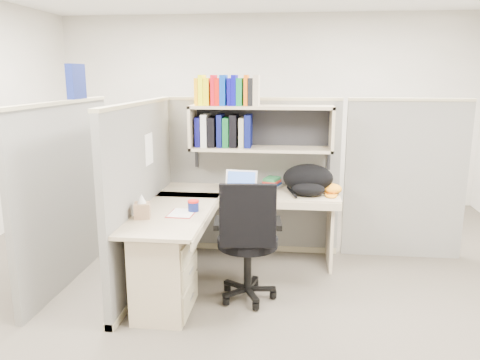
# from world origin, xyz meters

# --- Properties ---
(ground) EXTENTS (6.00, 6.00, 0.00)m
(ground) POSITION_xyz_m (0.00, 0.00, 0.00)
(ground) COLOR #3A362D
(ground) RESTS_ON ground
(room_shell) EXTENTS (6.00, 6.00, 6.00)m
(room_shell) POSITION_xyz_m (0.00, 0.00, 1.62)
(room_shell) COLOR #B1ADA0
(room_shell) RESTS_ON ground
(cubicle) EXTENTS (3.79, 1.84, 1.95)m
(cubicle) POSITION_xyz_m (-0.37, 0.45, 0.91)
(cubicle) COLOR slate
(cubicle) RESTS_ON ground
(desk) EXTENTS (1.74, 1.75, 0.73)m
(desk) POSITION_xyz_m (-0.41, -0.29, 0.44)
(desk) COLOR tan
(desk) RESTS_ON ground
(laptop) EXTENTS (0.35, 0.35, 0.23)m
(laptop) POSITION_xyz_m (-0.09, 0.44, 0.84)
(laptop) COLOR silver
(laptop) RESTS_ON desk
(backpack) EXTENTS (0.51, 0.41, 0.28)m
(backpack) POSITION_xyz_m (0.57, 0.52, 0.87)
(backpack) COLOR black
(backpack) RESTS_ON desk
(orange_cap) EXTENTS (0.22, 0.24, 0.10)m
(orange_cap) POSITION_xyz_m (0.80, 0.56, 0.78)
(orange_cap) COLOR orange
(orange_cap) RESTS_ON desk
(snack_canister) EXTENTS (0.10, 0.10, 0.09)m
(snack_canister) POSITION_xyz_m (-0.40, -0.17, 0.78)
(snack_canister) COLOR navy
(snack_canister) RESTS_ON desk
(tissue_box) EXTENTS (0.15, 0.15, 0.19)m
(tissue_box) POSITION_xyz_m (-0.77, -0.40, 0.83)
(tissue_box) COLOR #9B7857
(tissue_box) RESTS_ON desk
(mouse) EXTENTS (0.11, 0.09, 0.04)m
(mouse) POSITION_xyz_m (0.19, 0.34, 0.75)
(mouse) COLOR #7F96B4
(mouse) RESTS_ON desk
(paper_cup) EXTENTS (0.08, 0.08, 0.10)m
(paper_cup) POSITION_xyz_m (0.02, 0.75, 0.78)
(paper_cup) COLOR white
(paper_cup) RESTS_ON desk
(book_stack) EXTENTS (0.22, 0.25, 0.10)m
(book_stack) POSITION_xyz_m (0.21, 0.76, 0.78)
(book_stack) COLOR gray
(book_stack) RESTS_ON desk
(loose_paper) EXTENTS (0.20, 0.26, 0.00)m
(loose_paper) POSITION_xyz_m (-0.49, -0.24, 0.73)
(loose_paper) COLOR white
(loose_paper) RESTS_ON desk
(task_chair) EXTENTS (0.57, 0.52, 1.05)m
(task_chair) POSITION_xyz_m (0.07, -0.30, 0.37)
(task_chair) COLOR black
(task_chair) RESTS_ON ground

